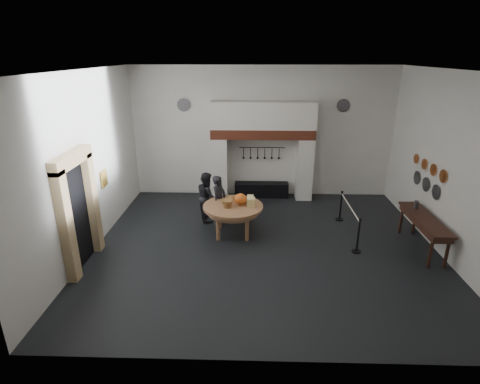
{
  "coord_description": "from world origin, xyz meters",
  "views": [
    {
      "loc": [
        -0.39,
        -8.91,
        4.87
      ],
      "look_at": [
        -0.67,
        0.51,
        1.35
      ],
      "focal_mm": 28.0,
      "sensor_mm": 36.0,
      "label": 1
    }
  ],
  "objects_px": {
    "visitor_near": "(219,201)",
    "barrier_post_far": "(341,206)",
    "visitor_far": "(207,196)",
    "barrier_post_near": "(358,236)",
    "work_table": "(233,207)",
    "side_table": "(425,219)",
    "iron_range": "(261,190)"
  },
  "relations": [
    {
      "from": "side_table",
      "to": "barrier_post_far",
      "type": "xyz_separation_m",
      "value": [
        -1.72,
        1.77,
        -0.42
      ]
    },
    {
      "from": "visitor_near",
      "to": "work_table",
      "type": "bearing_deg",
      "value": -116.92
    },
    {
      "from": "work_table",
      "to": "barrier_post_far",
      "type": "xyz_separation_m",
      "value": [
        3.25,
        1.04,
        -0.39
      ]
    },
    {
      "from": "visitor_far",
      "to": "barrier_post_far",
      "type": "xyz_separation_m",
      "value": [
        4.09,
        0.08,
        -0.31
      ]
    },
    {
      "from": "iron_range",
      "to": "side_table",
      "type": "height_order",
      "value": "side_table"
    },
    {
      "from": "visitor_far",
      "to": "visitor_near",
      "type": "bearing_deg",
      "value": -152.74
    },
    {
      "from": "visitor_far",
      "to": "barrier_post_near",
      "type": "distance_m",
      "value": 4.53
    },
    {
      "from": "iron_range",
      "to": "barrier_post_far",
      "type": "xyz_separation_m",
      "value": [
        2.38,
        -1.97,
        0.2
      ]
    },
    {
      "from": "side_table",
      "to": "barrier_post_far",
      "type": "distance_m",
      "value": 2.5
    },
    {
      "from": "side_table",
      "to": "work_table",
      "type": "bearing_deg",
      "value": 171.65
    },
    {
      "from": "barrier_post_far",
      "to": "barrier_post_near",
      "type": "bearing_deg",
      "value": -90.0
    },
    {
      "from": "visitor_near",
      "to": "barrier_post_far",
      "type": "height_order",
      "value": "visitor_near"
    },
    {
      "from": "iron_range",
      "to": "visitor_near",
      "type": "bearing_deg",
      "value": -118.19
    },
    {
      "from": "visitor_far",
      "to": "iron_range",
      "type": "bearing_deg",
      "value": -57.63
    },
    {
      "from": "barrier_post_near",
      "to": "visitor_near",
      "type": "bearing_deg",
      "value": 157.64
    },
    {
      "from": "work_table",
      "to": "side_table",
      "type": "xyz_separation_m",
      "value": [
        4.97,
        -0.73,
        0.03
      ]
    },
    {
      "from": "visitor_far",
      "to": "barrier_post_far",
      "type": "distance_m",
      "value": 4.11
    },
    {
      "from": "work_table",
      "to": "barrier_post_near",
      "type": "distance_m",
      "value": 3.42
    },
    {
      "from": "work_table",
      "to": "visitor_far",
      "type": "bearing_deg",
      "value": 131.08
    },
    {
      "from": "visitor_near",
      "to": "barrier_post_near",
      "type": "xyz_separation_m",
      "value": [
        3.69,
        -1.52,
        -0.32
      ]
    },
    {
      "from": "work_table",
      "to": "barrier_post_near",
      "type": "height_order",
      "value": "barrier_post_near"
    },
    {
      "from": "visitor_near",
      "to": "side_table",
      "type": "relative_size",
      "value": 0.7
    },
    {
      "from": "iron_range",
      "to": "visitor_far",
      "type": "bearing_deg",
      "value": -129.89
    },
    {
      "from": "visitor_far",
      "to": "side_table",
      "type": "distance_m",
      "value": 6.05
    },
    {
      "from": "work_table",
      "to": "side_table",
      "type": "relative_size",
      "value": 0.76
    },
    {
      "from": "side_table",
      "to": "barrier_post_far",
      "type": "relative_size",
      "value": 2.44
    },
    {
      "from": "work_table",
      "to": "barrier_post_far",
      "type": "bearing_deg",
      "value": 17.77
    },
    {
      "from": "visitor_far",
      "to": "barrier_post_near",
      "type": "xyz_separation_m",
      "value": [
        4.09,
        -1.92,
        -0.31
      ]
    },
    {
      "from": "work_table",
      "to": "visitor_near",
      "type": "distance_m",
      "value": 0.72
    },
    {
      "from": "visitor_near",
      "to": "barrier_post_near",
      "type": "bearing_deg",
      "value": -87.24
    },
    {
      "from": "barrier_post_near",
      "to": "barrier_post_far",
      "type": "xyz_separation_m",
      "value": [
        0.0,
        2.0,
        0.0
      ]
    },
    {
      "from": "work_table",
      "to": "barrier_post_near",
      "type": "xyz_separation_m",
      "value": [
        3.25,
        -0.96,
        -0.39
      ]
    }
  ]
}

